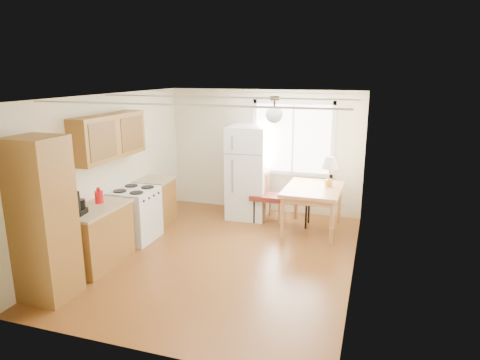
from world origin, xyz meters
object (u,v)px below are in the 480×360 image
at_px(chair, 270,193).
at_px(refrigerator, 248,172).
at_px(dining_table, 313,193).
at_px(bench, 282,199).

bearing_deg(chair, refrigerator, 179.24).
height_order(dining_table, chair, chair).
distance_m(dining_table, chair, 0.96).
height_order(bench, dining_table, dining_table).
distance_m(refrigerator, bench, 0.87).
relative_size(bench, dining_table, 0.90).
height_order(refrigerator, bench, refrigerator).
relative_size(dining_table, chair, 1.40).
distance_m(bench, dining_table, 0.70).
relative_size(bench, chair, 1.27).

